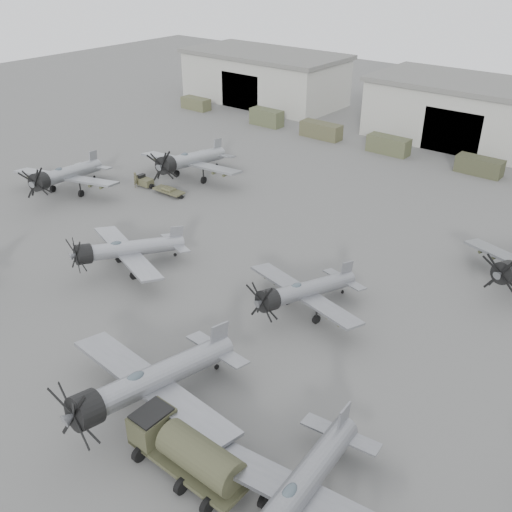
{
  "coord_description": "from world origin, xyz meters",
  "views": [
    {
      "loc": [
        27.27,
        -20.89,
        26.2
      ],
      "look_at": [
        0.53,
        12.07,
        2.5
      ],
      "focal_mm": 40.0,
      "sensor_mm": 36.0,
      "label": 1
    }
  ],
  "objects": [
    {
      "name": "support_truck_2",
      "position": [
        -17.72,
        50.0,
        1.14
      ],
      "size": [
        6.39,
        2.2,
        2.27
      ],
      "primitive_type": "cube",
      "color": "#44442D",
      "rests_on": "ground"
    },
    {
      "name": "support_truck_3",
      "position": [
        -6.59,
        50.0,
        1.18
      ],
      "size": [
        5.91,
        2.2,
        2.35
      ],
      "primitive_type": "cube",
      "color": "#43462E",
      "rests_on": "ground"
    },
    {
      "name": "aircraft_near_2",
      "position": [
        16.95,
        -5.12,
        2.31
      ],
      "size": [
        12.79,
        11.51,
        5.08
      ],
      "rotation": [
        0.0,
        0.0,
        0.12
      ],
      "color": "gray",
      "rests_on": "ground"
    },
    {
      "name": "ground",
      "position": [
        0.0,
        0.0,
        0.0
      ],
      "size": [
        220.0,
        220.0,
        0.0
      ],
      "primitive_type": "plane",
      "color": "#525250",
      "rests_on": "ground"
    },
    {
      "name": "tug_trailer",
      "position": [
        -22.02,
        20.59,
        0.53
      ],
      "size": [
        6.99,
        1.54,
        1.41
      ],
      "rotation": [
        0.0,
        0.0,
        0.01
      ],
      "color": "#47462E",
      "rests_on": "ground"
    },
    {
      "name": "fuel_tanker",
      "position": [
        10.36,
        -6.11,
        1.66
      ],
      "size": [
        7.51,
        3.4,
        2.89
      ],
      "rotation": [
        0.0,
        0.0,
        -0.01
      ],
      "color": "#3A3B26",
      "rests_on": "ground"
    },
    {
      "name": "support_truck_0",
      "position": [
        -43.76,
        50.0,
        0.99
      ],
      "size": [
        5.35,
        2.2,
        1.98
      ],
      "primitive_type": "cube",
      "color": "#494A30",
      "rests_on": "ground"
    },
    {
      "name": "support_truck_1",
      "position": [
        -28.06,
        50.0,
        1.28
      ],
      "size": [
        5.43,
        2.2,
        2.57
      ],
      "primitive_type": "cube",
      "color": "#444930",
      "rests_on": "ground"
    },
    {
      "name": "aircraft_far_0",
      "position": [
        -20.87,
        25.33,
        2.53
      ],
      "size": [
        14.01,
        12.61,
        5.56
      ],
      "rotation": [
        0.0,
        0.0,
        0.13
      ],
      "color": "gray",
      "rests_on": "ground"
    },
    {
      "name": "ground_crew",
      "position": [
        -24.26,
        19.77,
        0.92
      ],
      "size": [
        0.46,
        0.68,
        1.84
      ],
      "primitive_type": "imported",
      "rotation": [
        0.0,
        0.0,
        1.54
      ],
      "color": "#47442E",
      "rests_on": "ground"
    },
    {
      "name": "aircraft_mid_0",
      "position": [
        -28.81,
        13.04,
        2.4
      ],
      "size": [
        13.14,
        11.83,
        5.27
      ],
      "rotation": [
        0.0,
        0.0,
        0.32
      ],
      "color": "gray",
      "rests_on": "ground"
    },
    {
      "name": "aircraft_near_1",
      "position": [
        5.34,
        -4.52,
        2.51
      ],
      "size": [
        13.82,
        12.43,
        5.51
      ],
      "rotation": [
        0.0,
        0.0,
        -0.07
      ],
      "color": "gray",
      "rests_on": "ground"
    },
    {
      "name": "support_truck_4",
      "position": [
        6.14,
        50.0,
        1.07
      ],
      "size": [
        5.74,
        2.2,
        2.14
      ],
      "primitive_type": "cube",
      "color": "#363825",
      "rests_on": "ground"
    },
    {
      "name": "aircraft_mid_1",
      "position": [
        -9.75,
        6.05,
        2.12
      ],
      "size": [
        11.6,
        10.45,
        4.65
      ],
      "rotation": [
        0.0,
        0.0,
        -0.32
      ],
      "color": "#93959B",
      "rests_on": "ground"
    },
    {
      "name": "hangar_center",
      "position": [
        0.0,
        61.96,
        4.37
      ],
      "size": [
        29.0,
        14.8,
        8.7
      ],
      "color": "#A0A196",
      "rests_on": "ground"
    },
    {
      "name": "hangar_left",
      "position": [
        -38.0,
        61.96,
        4.37
      ],
      "size": [
        29.0,
        14.8,
        8.7
      ],
      "color": "#A0A196",
      "rests_on": "ground"
    },
    {
      "name": "aircraft_mid_2",
      "position": [
        6.39,
        10.46,
        2.05
      ],
      "size": [
        11.37,
        10.24,
        4.52
      ],
      "rotation": [
        0.0,
        0.0,
        -0.22
      ],
      "color": "gray",
      "rests_on": "ground"
    }
  ]
}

